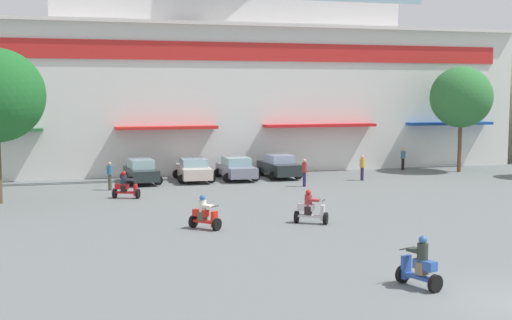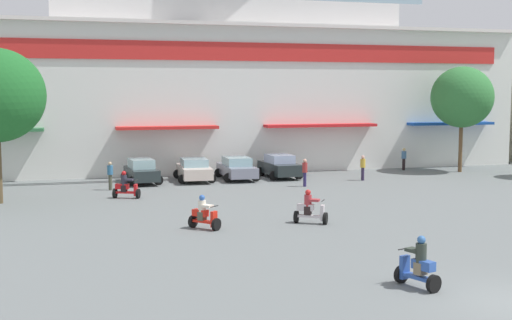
# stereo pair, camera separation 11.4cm
# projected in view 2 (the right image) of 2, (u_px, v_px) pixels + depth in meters

# --- Properties ---
(ground_plane) EXTENTS (128.00, 128.00, 0.00)m
(ground_plane) POSITION_uv_depth(u_px,v_px,m) (334.00, 217.00, 30.76)
(ground_plane) COLOR slate
(colonial_building) EXTENTS (43.48, 16.98, 19.02)m
(colonial_building) POSITION_uv_depth(u_px,v_px,m) (221.00, 61.00, 52.12)
(colonial_building) COLOR silver
(colonial_building) RESTS_ON ground
(plaza_tree_1) EXTENTS (4.32, 4.48, 7.48)m
(plaza_tree_1) POSITION_uv_depth(u_px,v_px,m) (462.00, 97.00, 47.48)
(plaza_tree_1) COLOR brown
(plaza_tree_1) RESTS_ON ground
(parked_car_0) EXTENTS (2.41, 4.19, 1.52)m
(parked_car_0) POSITION_uv_depth(u_px,v_px,m) (141.00, 171.00, 42.10)
(parked_car_0) COLOR #232C2D
(parked_car_0) RESTS_ON ground
(parked_car_1) EXTENTS (2.54, 4.41, 1.45)m
(parked_car_1) POSITION_uv_depth(u_px,v_px,m) (194.00, 169.00, 43.15)
(parked_car_1) COLOR beige
(parked_car_1) RESTS_ON ground
(parked_car_2) EXTENTS (2.41, 4.34, 1.46)m
(parked_car_2) POSITION_uv_depth(u_px,v_px,m) (237.00, 168.00, 43.89)
(parked_car_2) COLOR slate
(parked_car_2) RESTS_ON ground
(parked_car_3) EXTENTS (2.51, 4.09, 1.55)m
(parked_car_3) POSITION_uv_depth(u_px,v_px,m) (279.00, 166.00, 44.73)
(parked_car_3) COLOR #21292A
(parked_car_3) RESTS_ON ground
(scooter_rider_1) EXTENTS (1.51, 1.02, 1.48)m
(scooter_rider_1) POSITION_uv_depth(u_px,v_px,m) (126.00, 187.00, 36.15)
(scooter_rider_1) COLOR black
(scooter_rider_1) RESTS_ON ground
(scooter_rider_2) EXTENTS (1.49, 1.22, 1.49)m
(scooter_rider_2) POSITION_uv_depth(u_px,v_px,m) (310.00, 209.00, 29.24)
(scooter_rider_2) COLOR black
(scooter_rider_2) RESTS_ON ground
(scooter_rider_3) EXTENTS (1.29, 1.36, 1.44)m
(scooter_rider_3) POSITION_uv_depth(u_px,v_px,m) (204.00, 215.00, 28.07)
(scooter_rider_3) COLOR black
(scooter_rider_3) RESTS_ON ground
(scooter_rider_5) EXTENTS (0.95, 1.47, 1.58)m
(scooter_rider_5) POSITION_uv_depth(u_px,v_px,m) (418.00, 266.00, 19.65)
(scooter_rider_5) COLOR black
(scooter_rider_5) RESTS_ON ground
(pedestrian_0) EXTENTS (0.47, 0.47, 1.62)m
(pedestrian_0) POSITION_uv_depth(u_px,v_px,m) (363.00, 166.00, 43.35)
(pedestrian_0) COLOR #2E243F
(pedestrian_0) RESTS_ON ground
(pedestrian_1) EXTENTS (0.42, 0.42, 1.68)m
(pedestrian_1) POSITION_uv_depth(u_px,v_px,m) (305.00, 170.00, 40.54)
(pedestrian_1) COLOR #2A2453
(pedestrian_1) RESTS_ON ground
(pedestrian_2) EXTENTS (0.49, 0.49, 1.63)m
(pedestrian_2) POSITION_uv_depth(u_px,v_px,m) (404.00, 157.00, 48.99)
(pedestrian_2) COLOR black
(pedestrian_2) RESTS_ON ground
(pedestrian_3) EXTENTS (0.38, 0.38, 1.66)m
(pedestrian_3) POSITION_uv_depth(u_px,v_px,m) (110.00, 174.00, 39.08)
(pedestrian_3) COLOR #474939
(pedestrian_3) RESTS_ON ground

